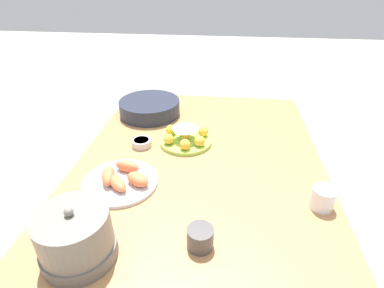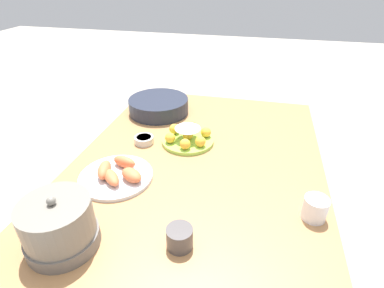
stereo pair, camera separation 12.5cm
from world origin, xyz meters
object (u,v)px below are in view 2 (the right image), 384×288
Objects in this scene: sauce_bowl at (144,140)px; cup_far at (180,238)px; dining_table at (197,180)px; cup_near at (315,208)px; cake_plate at (188,137)px; serving_bowl at (159,105)px; seafood_platter at (117,174)px; warming_pot at (59,225)px.

cup_far is (-0.51, -0.30, 0.02)m from sauce_bowl.
cup_near is at bearing -116.17° from dining_table.
dining_table is 0.20m from cake_plate.
cake_plate is at bearing 54.11° from cup_near.
cake_plate is 0.20m from sauce_bowl.
serving_bowl is 4.14× the size of cup_far.
dining_table is 4.48× the size of serving_bowl.
serving_bowl is at bearing 40.15° from cake_plate.
cake_plate reaches higher than sauce_bowl.
dining_table is at bearing -58.44° from seafood_platter.
cup_near is 1.00× the size of cup_far.
warming_pot reaches higher than seafood_platter.
cup_far is 0.37× the size of warming_pot.
sauce_bowl is (-0.32, -0.04, -0.03)m from serving_bowl.
serving_bowl is 0.58m from seafood_platter.
cake_plate is 3.06× the size of cup_near.
dining_table is 6.04× the size of cake_plate.
cup_near is 0.37× the size of warming_pot.
cup_far is at bearing -149.28° from sauce_bowl.
cup_far is 0.33m from warming_pot.
warming_pot is (-0.32, 0.01, 0.05)m from seafood_platter.
warming_pot reaches higher than cup_near.
sauce_bowl is 0.75m from cup_near.
warming_pot is (-0.07, 0.32, 0.04)m from cup_far.
cup_far is at bearing -157.63° from serving_bowl.
serving_bowl is 4.12× the size of cup_near.
cake_plate is 0.35m from serving_bowl.
cup_far is at bearing -77.78° from warming_pot.
warming_pot is (-0.90, -0.02, 0.03)m from serving_bowl.
cake_plate is 0.61m from cup_near.
sauce_bowl reaches higher than dining_table.
sauce_bowl is at bearing -1.03° from seafood_platter.
seafood_platter is 0.32m from warming_pot.
warming_pot is at bearing 177.40° from seafood_platter.
dining_table is 6.90× the size of warming_pot.
cup_far reaches higher than dining_table.
cup_near is at bearing -114.27° from sauce_bowl.
seafood_platter is at bearing -2.60° from warming_pot.
sauce_bowl is (0.10, 0.26, 0.10)m from dining_table.
cup_near is at bearing -93.59° from seafood_platter.
cake_plate is at bearing -139.85° from serving_bowl.
cup_near is at bearing -125.89° from cake_plate.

